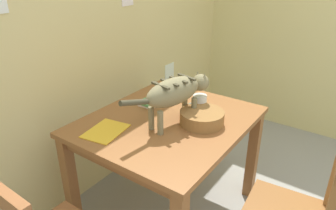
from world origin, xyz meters
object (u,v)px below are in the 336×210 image
(coffee_mug, at_px, (200,101))
(wicker_basket, at_px, (202,117))
(magazine, at_px, (106,131))
(dining_table, at_px, (168,132))
(cat, at_px, (176,92))
(book_stack, at_px, (151,102))
(saucer_bowl, at_px, (199,110))

(coffee_mug, xyz_separation_m, wicker_basket, (-0.13, -0.09, -0.04))
(magazine, xyz_separation_m, wicker_basket, (0.42, -0.42, 0.04))
(magazine, bearing_deg, dining_table, -40.80)
(cat, height_order, wicker_basket, cat)
(cat, distance_m, magazine, 0.49)
(dining_table, xyz_separation_m, coffee_mug, (0.20, -0.12, 0.18))
(book_stack, bearing_deg, coffee_mug, -77.15)
(coffee_mug, relative_size, wicker_basket, 0.49)
(dining_table, distance_m, book_stack, 0.29)
(dining_table, xyz_separation_m, magazine, (-0.35, 0.21, 0.10))
(dining_table, bearing_deg, magazine, 148.61)
(wicker_basket, bearing_deg, dining_table, 108.97)
(cat, bearing_deg, magazine, -117.58)
(saucer_bowl, bearing_deg, magazine, 148.92)
(dining_table, xyz_separation_m, cat, (-0.01, -0.07, 0.31))
(cat, bearing_deg, wicker_basket, 44.19)
(dining_table, bearing_deg, saucer_bowl, -30.53)
(book_stack, relative_size, wicker_basket, 0.63)
(cat, distance_m, coffee_mug, 0.26)
(saucer_bowl, relative_size, book_stack, 1.02)
(saucer_bowl, distance_m, wicker_basket, 0.16)
(dining_table, height_order, coffee_mug, coffee_mug)
(dining_table, xyz_separation_m, book_stack, (0.12, 0.23, 0.11))
(saucer_bowl, height_order, wicker_basket, wicker_basket)
(wicker_basket, bearing_deg, book_stack, 83.43)
(cat, bearing_deg, saucer_bowl, 90.00)
(cat, distance_m, wicker_basket, 0.23)
(coffee_mug, height_order, magazine, coffee_mug)
(magazine, distance_m, wicker_basket, 0.60)
(coffee_mug, distance_m, magazine, 0.65)
(cat, bearing_deg, coffee_mug, 90.18)
(dining_table, bearing_deg, book_stack, 62.27)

